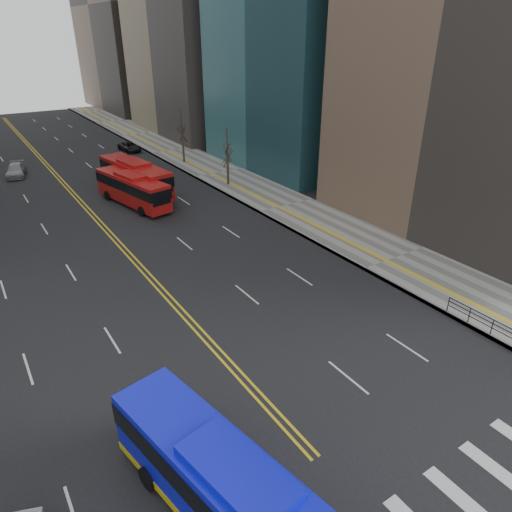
% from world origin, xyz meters
% --- Properties ---
extents(sidewalk_right, '(7.00, 130.00, 0.15)m').
position_xyz_m(sidewalk_right, '(17.50, 45.00, 0.07)').
color(sidewalk_right, slate).
rests_on(sidewalk_right, ground).
extents(centerline, '(0.55, 100.00, 0.01)m').
position_xyz_m(centerline, '(0.00, 55.00, 0.01)').
color(centerline, gold).
rests_on(centerline, ground).
extents(pedestrian_railing, '(0.06, 6.06, 1.02)m').
position_xyz_m(pedestrian_railing, '(14.30, 6.00, 0.82)').
color(pedestrian_railing, black).
rests_on(pedestrian_railing, sidewalk_right).
extents(street_trees, '(35.20, 47.20, 7.60)m').
position_xyz_m(street_trees, '(-7.18, 34.55, 4.87)').
color(street_trees, black).
rests_on(street_trees, ground).
extents(blue_bus, '(4.87, 12.59, 3.58)m').
position_xyz_m(blue_bus, '(-4.46, 4.00, 1.88)').
color(blue_bus, '#0E14D6').
rests_on(blue_bus, ground).
extents(red_bus_near, '(4.51, 10.77, 3.35)m').
position_xyz_m(red_bus_near, '(4.48, 39.63, 1.87)').
color(red_bus_near, '#B31513').
rests_on(red_bus_near, ground).
extents(red_bus_far, '(4.35, 11.95, 3.69)m').
position_xyz_m(red_bus_far, '(6.02, 43.01, 2.05)').
color(red_bus_far, '#B31513').
rests_on(red_bus_far, ground).
extents(car_dark_mid, '(3.50, 4.94, 1.56)m').
position_xyz_m(car_dark_mid, '(8.77, 52.58, 0.78)').
color(car_dark_mid, black).
rests_on(car_dark_mid, ground).
extents(car_silver, '(3.19, 5.37, 1.46)m').
position_xyz_m(car_silver, '(-4.15, 57.80, 0.73)').
color(car_silver, gray).
rests_on(car_silver, ground).
extents(car_dark_far, '(2.51, 4.86, 1.31)m').
position_xyz_m(car_dark_far, '(12.12, 62.75, 0.65)').
color(car_dark_far, black).
rests_on(car_dark_far, ground).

